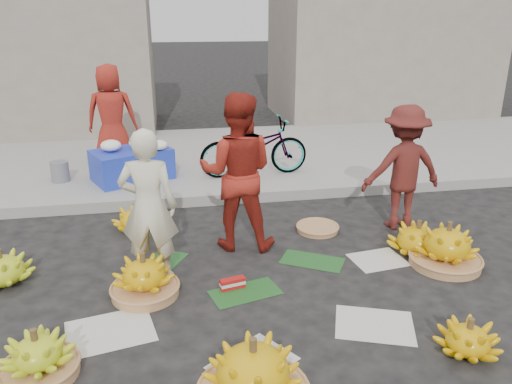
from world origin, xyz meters
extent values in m
plane|color=black|center=(0.00, 0.00, 0.00)|extent=(80.00, 80.00, 0.00)
cube|color=gray|center=(0.00, 2.20, 0.07)|extent=(40.00, 0.25, 0.15)
cube|color=gray|center=(0.00, 4.30, 0.06)|extent=(40.00, 4.00, 0.12)
cube|color=gray|center=(-4.00, 7.20, 2.00)|extent=(6.00, 3.00, 4.00)
cube|color=gray|center=(4.50, 7.70, 2.50)|extent=(5.00, 3.00, 5.00)
cylinder|color=#A16E43|center=(-1.03, -0.07, 0.04)|extent=(0.62, 0.62, 0.09)
cylinder|color=#4B371E|center=(-1.03, -0.07, 0.37)|extent=(0.05, 0.05, 0.12)
cylinder|color=#A16E43|center=(-1.75, -1.06, 0.04)|extent=(0.55, 0.55, 0.09)
cylinder|color=#4B371E|center=(-1.75, -1.06, 0.34)|extent=(0.05, 0.05, 0.12)
cylinder|color=#4B371E|center=(-0.26, -1.59, 0.45)|extent=(0.05, 0.05, 0.12)
cylinder|color=#4B371E|center=(1.46, -1.36, 0.24)|extent=(0.05, 0.05, 0.12)
cylinder|color=#A16E43|center=(2.04, -0.02, 0.04)|extent=(0.72, 0.72, 0.09)
cylinder|color=#4B371E|center=(2.04, -0.02, 0.43)|extent=(0.05, 0.05, 0.12)
cylinder|color=#4B371E|center=(1.89, 0.31, 0.32)|extent=(0.05, 0.05, 0.12)
cylinder|color=#4B371E|center=(-1.18, 1.47, 0.28)|extent=(0.05, 0.05, 0.12)
cylinder|color=#A16E43|center=(0.98, 1.04, 0.03)|extent=(0.61, 0.61, 0.06)
cube|color=#AF1312|center=(-0.21, -0.10, 0.06)|extent=(0.25, 0.13, 0.10)
imported|color=beige|center=(-0.95, 0.26, 0.76)|extent=(0.60, 0.45, 1.52)
imported|color=#A52719|center=(-0.02, 0.83, 0.86)|extent=(0.97, 0.84, 1.73)
imported|color=maroon|center=(1.99, 1.00, 0.75)|extent=(0.97, 0.56, 1.50)
cube|color=#1A2EAC|center=(-1.29, 3.08, 0.35)|extent=(1.28, 1.08, 0.46)
ellipsoid|color=white|center=(-1.56, 3.03, 0.66)|extent=(0.29, 0.29, 0.16)
ellipsoid|color=white|center=(-1.15, 3.12, 0.67)|extent=(0.33, 0.33, 0.18)
ellipsoid|color=white|center=(-0.88, 2.99, 0.65)|extent=(0.26, 0.26, 0.14)
cylinder|color=slate|center=(-2.34, 3.17, 0.27)|extent=(0.26, 0.26, 0.30)
imported|color=#A52719|center=(-1.62, 4.01, 0.93)|extent=(0.80, 0.52, 1.61)
imported|color=gray|center=(0.53, 2.97, 0.56)|extent=(0.69, 1.70, 0.87)
camera|label=1|loc=(-0.72, -4.25, 2.51)|focal=35.00mm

